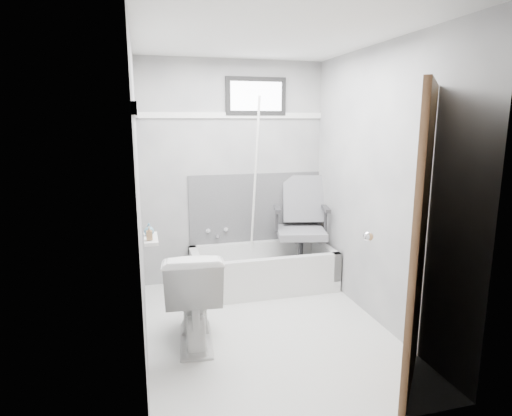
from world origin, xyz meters
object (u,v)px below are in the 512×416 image
object	(u,v)px
soap_bottle_a	(149,233)
office_chair	(301,226)
toilet	(194,295)
door	(488,253)
bathtub	(263,268)
soap_bottle_b	(149,229)

from	to	relation	value
soap_bottle_a	office_chair	bearing A→B (deg)	35.18
toilet	door	bearing A→B (deg)	147.69
toilet	soap_bottle_a	xyz separation A→B (m)	(-0.32, -0.13, 0.57)
office_chair	door	world-z (taller)	door
bathtub	door	distance (m)	2.46
toilet	soap_bottle_a	world-z (taller)	soap_bottle_a
toilet	office_chair	bearing A→B (deg)	-136.47
bathtub	office_chair	bearing A→B (deg)	6.15
toilet	door	world-z (taller)	door
door	soap_bottle_b	world-z (taller)	door
soap_bottle_a	soap_bottle_b	size ratio (longest dim) A/B	1.01
bathtub	soap_bottle_b	world-z (taller)	soap_bottle_b
office_chair	soap_bottle_b	xyz separation A→B (m)	(-1.62, -1.00, 0.32)
bathtub	door	size ratio (longest dim) A/B	0.75
door	soap_bottle_a	distance (m)	2.22
door	soap_bottle_b	bearing A→B (deg)	146.78
bathtub	door	xyz separation A→B (m)	(0.75, -2.21, 0.79)
office_chair	toilet	xyz separation A→B (m)	(-1.30, -1.01, -0.25)
office_chair	door	size ratio (longest dim) A/B	0.52
office_chair	toilet	distance (m)	1.66
door	bathtub	bearing A→B (deg)	108.75
bathtub	toilet	bearing A→B (deg)	-131.47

